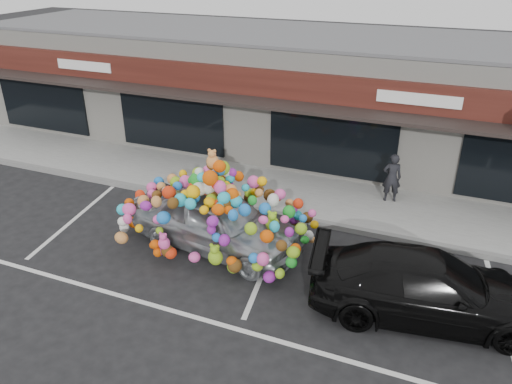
% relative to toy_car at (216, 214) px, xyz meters
% --- Properties ---
extents(ground, '(90.00, 90.00, 0.00)m').
position_rel_toy_car_xyz_m(ground, '(-1.31, -0.41, -0.96)').
color(ground, black).
rests_on(ground, ground).
extents(shop_building, '(24.00, 7.20, 4.31)m').
position_rel_toy_car_xyz_m(shop_building, '(-1.31, 8.03, 1.20)').
color(shop_building, beige).
rests_on(shop_building, ground).
extents(sidewalk, '(26.00, 3.00, 0.15)m').
position_rel_toy_car_xyz_m(sidewalk, '(-1.31, 3.59, -0.89)').
color(sidewalk, gray).
rests_on(sidewalk, ground).
extents(kerb, '(26.00, 0.18, 0.16)m').
position_rel_toy_car_xyz_m(kerb, '(-1.31, 2.09, -0.89)').
color(kerb, slate).
rests_on(kerb, ground).
extents(parking_stripe_left, '(0.73, 4.37, 0.01)m').
position_rel_toy_car_xyz_m(parking_stripe_left, '(-4.51, -0.21, -0.96)').
color(parking_stripe_left, silver).
rests_on(parking_stripe_left, ground).
extents(parking_stripe_mid, '(0.73, 4.37, 0.01)m').
position_rel_toy_car_xyz_m(parking_stripe_mid, '(1.49, -0.21, -0.96)').
color(parking_stripe_mid, silver).
rests_on(parking_stripe_mid, ground).
extents(parking_stripe_right, '(0.73, 4.37, 0.01)m').
position_rel_toy_car_xyz_m(parking_stripe_right, '(6.89, -0.21, -0.96)').
color(parking_stripe_right, silver).
rests_on(parking_stripe_right, ground).
extents(lane_line, '(14.00, 0.12, 0.01)m').
position_rel_toy_car_xyz_m(lane_line, '(0.69, -2.71, -0.96)').
color(lane_line, silver).
rests_on(lane_line, ground).
extents(toy_car, '(3.30, 5.12, 2.85)m').
position_rel_toy_car_xyz_m(toy_car, '(0.00, 0.00, 0.00)').
color(toy_car, gray).
rests_on(toy_car, ground).
extents(black_sedan, '(2.76, 5.15, 1.42)m').
position_rel_toy_car_xyz_m(black_sedan, '(5.28, -0.74, -0.25)').
color(black_sedan, black).
rests_on(black_sedan, ground).
extents(pedestrian_a, '(0.63, 0.50, 1.52)m').
position_rel_toy_car_xyz_m(pedestrian_a, '(3.81, 4.14, -0.05)').
color(pedestrian_a, black).
rests_on(pedestrian_a, sidewalk).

